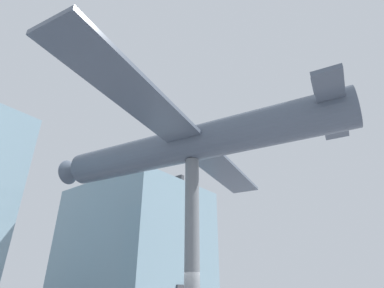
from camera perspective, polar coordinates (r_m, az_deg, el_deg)
The scene contains 3 objects.
glass_pavilion_right at distance 28.67m, azimuth -10.67°, elevation -19.11°, with size 9.71×11.34×11.05m.
support_pylon_central at distance 13.09m, azimuth 0.00°, elevation -18.09°, with size 0.63×0.63×7.37m.
suspended_airplane at distance 14.56m, azimuth -0.78°, elevation -0.15°, with size 16.57×15.79×2.69m.
Camera 1 is at (-10.24, -7.93, 1.79)m, focal length 28.00 mm.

